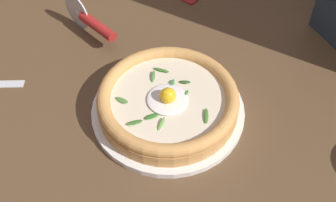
{
  "coord_description": "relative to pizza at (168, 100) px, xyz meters",
  "views": [
    {
      "loc": [
        0.45,
        -0.13,
        0.59
      ],
      "look_at": [
        -0.02,
        -0.01,
        0.03
      ],
      "focal_mm": 44.71,
      "sensor_mm": 36.0,
      "label": 1
    }
  ],
  "objects": [
    {
      "name": "pizza_plate",
      "position": [
        -0.0,
        0.0,
        -0.03
      ],
      "size": [
        0.28,
        0.28,
        0.01
      ],
      "primitive_type": "cylinder",
      "color": "white",
      "rests_on": "ground"
    },
    {
      "name": "ground_plane",
      "position": [
        0.02,
        0.01,
        -0.05
      ],
      "size": [
        2.4,
        2.4,
        0.03
      ],
      "primitive_type": "cube",
      "color": "brown",
      "rests_on": "ground"
    },
    {
      "name": "pizza_cutter",
      "position": [
        -0.25,
        -0.1,
        0.01
      ],
      "size": [
        0.15,
        0.09,
        0.08
      ],
      "color": "silver",
      "rests_on": "ground"
    },
    {
      "name": "pizza",
      "position": [
        0.0,
        0.0,
        0.0
      ],
      "size": [
        0.25,
        0.25,
        0.06
      ],
      "color": "tan",
      "rests_on": "pizza_plate"
    }
  ]
}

